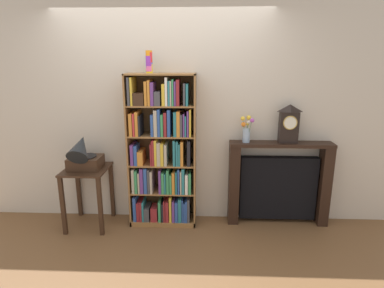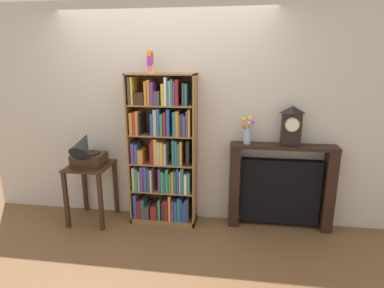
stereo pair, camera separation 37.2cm
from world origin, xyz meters
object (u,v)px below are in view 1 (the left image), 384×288
at_px(bookshelf, 162,157).
at_px(flower_vase, 246,130).
at_px(gramophone, 83,155).
at_px(mantel_clock, 289,124).
at_px(side_table_left, 88,183).
at_px(fireplace_mantel, 278,184).
at_px(cup_stack, 149,62).

height_order(bookshelf, flower_vase, bookshelf).
bearing_deg(gramophone, flower_vase, 6.57).
distance_m(bookshelf, flower_vase, 1.02).
bearing_deg(mantel_clock, side_table_left, -176.26).
bearing_deg(bookshelf, flower_vase, 3.40).
bearing_deg(gramophone, fireplace_mantel, 5.84).
xyz_separation_m(bookshelf, cup_stack, (-0.12, 0.03, 1.08)).
relative_size(cup_stack, gramophone, 0.51).
distance_m(side_table_left, flower_vase, 1.96).
bearing_deg(bookshelf, gramophone, -169.98).
bearing_deg(cup_stack, fireplace_mantel, 1.94).
xyz_separation_m(bookshelf, fireplace_mantel, (1.38, 0.08, -0.34)).
height_order(side_table_left, fireplace_mantel, fireplace_mantel).
relative_size(bookshelf, fireplace_mantel, 1.51).
relative_size(bookshelf, flower_vase, 5.84).
height_order(gramophone, flower_vase, flower_vase).
xyz_separation_m(cup_stack, mantel_clock, (1.57, 0.03, -0.68)).
distance_m(fireplace_mantel, flower_vase, 0.77).
height_order(cup_stack, fireplace_mantel, cup_stack).
relative_size(bookshelf, gramophone, 3.80).
relative_size(fireplace_mantel, flower_vase, 3.87).
height_order(bookshelf, cup_stack, cup_stack).
bearing_deg(gramophone, cup_stack, 13.44).
xyz_separation_m(bookshelf, mantel_clock, (1.45, 0.05, 0.40)).
bearing_deg(bookshelf, cup_stack, 168.59).
height_order(side_table_left, mantel_clock, mantel_clock).
relative_size(gramophone, flower_vase, 1.54).
distance_m(bookshelf, fireplace_mantel, 1.43).
height_order(fireplace_mantel, flower_vase, flower_vase).
relative_size(mantel_clock, flower_vase, 1.44).
bearing_deg(side_table_left, fireplace_mantel, 4.38).
bearing_deg(flower_vase, side_table_left, -175.21).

